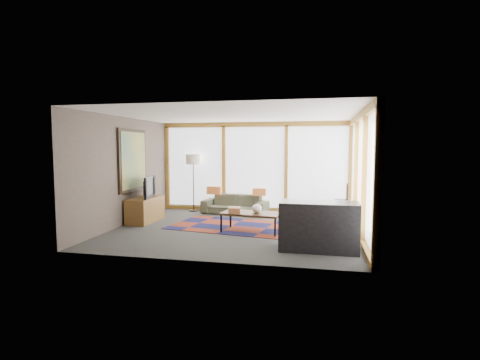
% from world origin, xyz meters
% --- Properties ---
extents(ground, '(5.50, 5.50, 0.00)m').
position_xyz_m(ground, '(0.00, 0.00, 0.00)').
color(ground, '#2A2A28').
rests_on(ground, ground).
extents(room_envelope, '(5.52, 5.02, 2.62)m').
position_xyz_m(room_envelope, '(0.49, 0.56, 1.54)').
color(room_envelope, '#473C35').
rests_on(room_envelope, ground).
extents(rug, '(3.04, 2.21, 0.01)m').
position_xyz_m(rug, '(-0.18, 0.31, 0.01)').
color(rug, maroon).
rests_on(rug, ground).
extents(sofa, '(1.92, 0.95, 0.54)m').
position_xyz_m(sofa, '(-0.47, 1.95, 0.27)').
color(sofa, '#3B402E').
rests_on(sofa, ground).
extents(pillow_left, '(0.41, 0.14, 0.22)m').
position_xyz_m(pillow_left, '(-1.10, 1.98, 0.65)').
color(pillow_left, orange).
rests_on(pillow_left, sofa).
extents(pillow_right, '(0.38, 0.15, 0.21)m').
position_xyz_m(pillow_right, '(0.22, 1.92, 0.64)').
color(pillow_right, orange).
rests_on(pillow_right, sofa).
extents(floor_lamp, '(0.42, 0.42, 1.68)m').
position_xyz_m(floor_lamp, '(-1.77, 2.14, 0.84)').
color(floor_lamp, '#312318').
rests_on(floor_lamp, ground).
extents(coffee_table, '(1.38, 0.82, 0.43)m').
position_xyz_m(coffee_table, '(0.39, -0.20, 0.22)').
color(coffee_table, '#352410').
rests_on(coffee_table, ground).
extents(book_stack, '(0.32, 0.37, 0.11)m').
position_xyz_m(book_stack, '(-0.01, -0.20, 0.49)').
color(book_stack, '#925B36').
rests_on(book_stack, coffee_table).
extents(vase, '(0.26, 0.26, 0.20)m').
position_xyz_m(vase, '(0.51, -0.23, 0.53)').
color(vase, beige).
rests_on(vase, coffee_table).
extents(bookshelf, '(0.39, 2.14, 0.54)m').
position_xyz_m(bookshelf, '(2.43, 0.67, 0.27)').
color(bookshelf, '#352410').
rests_on(bookshelf, ground).
extents(bowl_a, '(0.25, 0.25, 0.10)m').
position_xyz_m(bowl_a, '(2.46, 0.12, 0.59)').
color(bowl_a, black).
rests_on(bowl_a, bookshelf).
extents(bowl_b, '(0.17, 0.17, 0.07)m').
position_xyz_m(bowl_b, '(2.40, 0.51, 0.57)').
color(bowl_b, black).
rests_on(bowl_b, bookshelf).
extents(shelf_picture, '(0.06, 0.33, 0.43)m').
position_xyz_m(shelf_picture, '(2.54, 1.44, 0.75)').
color(shelf_picture, black).
rests_on(shelf_picture, bookshelf).
extents(tv_console, '(0.51, 1.23, 0.62)m').
position_xyz_m(tv_console, '(-2.44, 0.39, 0.31)').
color(tv_console, brown).
rests_on(tv_console, ground).
extents(television, '(0.30, 0.93, 0.53)m').
position_xyz_m(television, '(-2.40, 0.36, 0.88)').
color(television, black).
rests_on(television, tv_console).
extents(bar_counter, '(1.41, 0.67, 0.89)m').
position_xyz_m(bar_counter, '(1.85, -1.41, 0.44)').
color(bar_counter, black).
rests_on(bar_counter, ground).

